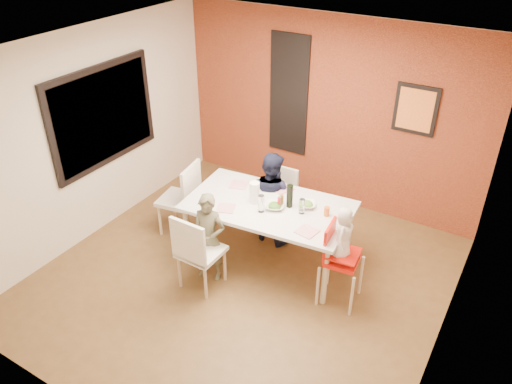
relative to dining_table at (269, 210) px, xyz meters
The scene contains 35 objects.
ground 0.88m from the dining_table, 99.19° to the right, with size 4.50×4.50×0.00m, color brown.
ceiling 2.01m from the dining_table, 99.19° to the right, with size 4.50×4.50×0.02m, color silver.
wall_back 1.88m from the dining_table, 92.43° to the left, with size 4.50×0.02×2.70m, color beige.
wall_front 2.79m from the dining_table, 91.60° to the right, with size 4.50×0.02×2.70m, color beige.
wall_left 2.45m from the dining_table, 168.62° to the right, with size 0.02×4.50×2.70m, color beige.
wall_right 2.31m from the dining_table, 12.15° to the right, with size 0.02×4.50×2.70m, color beige.
brick_accent_wall 1.87m from the dining_table, 92.46° to the left, with size 4.50×0.02×2.70m, color maroon.
picture_window_frame 2.45m from the dining_table, behind, with size 0.05×1.70×1.30m, color black.
picture_window_pane 2.43m from the dining_table, behind, with size 0.02×1.55×1.15m, color black.
glassblock_strip 2.02m from the dining_table, 111.15° to the left, with size 0.55×0.03×1.70m, color silver.
glassblock_surround 2.02m from the dining_table, 111.20° to the left, with size 0.60×0.03×1.76m, color black.
art_print_frame 2.26m from the dining_table, 57.16° to the left, with size 0.54×0.03×0.64m, color black.
art_print_canvas 2.25m from the dining_table, 56.94° to the left, with size 0.44×0.01×0.54m, color orange.
dining_table is the anchor object (origin of this frame).
chair_near 1.01m from the dining_table, 115.77° to the right, with size 0.47×0.47×0.99m.
chair_far 0.73m from the dining_table, 107.56° to the left, with size 0.43×0.43×0.91m.
chair_left 1.27m from the dining_table, behind, with size 0.55×0.55×1.03m.
high_chair 1.04m from the dining_table, 12.72° to the right, with size 0.45×0.45×0.99m.
child_near 0.79m from the dining_table, 123.74° to the right, with size 0.41×0.27×1.13m, color brown.
child_far 0.48m from the dining_table, 116.32° to the left, with size 0.61×0.48×1.26m, color black.
toddler 1.07m from the dining_table, 12.16° to the right, with size 0.31×0.20×0.64m, color beige.
plate_near_left 0.52m from the dining_table, 138.79° to the right, with size 0.20×0.20×0.01m, color white.
plate_far_mid 0.41m from the dining_table, 96.85° to the left, with size 0.24×0.24×0.01m, color white.
plate_near_right 0.69m from the dining_table, 22.85° to the right, with size 0.21×0.21×0.01m, color white.
plate_far_left 0.59m from the dining_table, 160.27° to the left, with size 0.22×0.22×0.01m, color white.
salad_bowl_a 0.15m from the dining_table, 19.90° to the right, with size 0.22×0.22×0.05m, color white.
salad_bowl_b 0.46m from the dining_table, 25.02° to the left, with size 0.21×0.21×0.05m, color white.
wine_bottle 0.33m from the dining_table, 20.62° to the left, with size 0.08×0.08×0.29m, color black.
wine_glass_a 0.25m from the dining_table, 90.51° to the right, with size 0.08×0.08×0.22m, color white.
wine_glass_b 0.45m from the dining_table, ahead, with size 0.07×0.07×0.19m, color silver.
paper_towel_roll 0.27m from the dining_table, 165.92° to the right, with size 0.12×0.12×0.27m, color white.
condiment_red 0.20m from the dining_table, ahead, with size 0.04×0.04×0.15m, color red.
condiment_green 0.20m from the dining_table, ahead, with size 0.04×0.04×0.14m, color #397326.
condiment_brown 0.22m from the dining_table, 16.76° to the left, with size 0.04×0.04×0.15m, color brown.
sippy_cup 0.71m from the dining_table, 11.25° to the left, with size 0.06×0.06×0.11m, color #D05917.
Camera 1 is at (2.53, -3.89, 4.00)m, focal length 35.00 mm.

